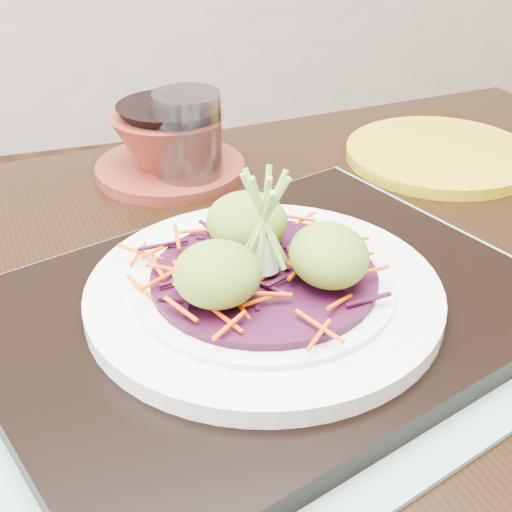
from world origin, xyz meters
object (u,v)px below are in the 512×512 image
object	(u,v)px
serving_tray	(264,311)
terracotta_bowl_set	(169,148)
water_glass	(188,140)
dining_table	(257,376)
yellow_plate	(440,154)
white_plate	(264,292)

from	to	relation	value
serving_tray	terracotta_bowl_set	xyz separation A→B (m)	(-0.01, 0.30, 0.02)
terracotta_bowl_set	water_glass	bearing A→B (deg)	-63.55
dining_table	yellow_plate	world-z (taller)	yellow_plate
dining_table	yellow_plate	distance (m)	0.36
dining_table	yellow_plate	xyz separation A→B (m)	(0.29, 0.20, 0.10)
dining_table	water_glass	xyz separation A→B (m)	(-0.01, 0.23, 0.14)
water_glass	terracotta_bowl_set	bearing A→B (deg)	116.45
terracotta_bowl_set	yellow_plate	size ratio (longest dim) A/B	1.03
dining_table	water_glass	bearing A→B (deg)	85.76
serving_tray	white_plate	bearing A→B (deg)	-153.25
serving_tray	water_glass	world-z (taller)	water_glass
serving_tray	white_plate	xyz separation A→B (m)	(-0.00, -0.00, 0.02)
dining_table	white_plate	distance (m)	0.13
dining_table	serving_tray	distance (m)	0.11
white_plate	dining_table	bearing A→B (deg)	78.98
serving_tray	yellow_plate	distance (m)	0.38
water_glass	yellow_plate	xyz separation A→B (m)	(0.29, -0.02, -0.04)
white_plate	terracotta_bowl_set	world-z (taller)	terracotta_bowl_set
serving_tray	yellow_plate	bearing A→B (deg)	21.28
white_plate	water_glass	world-z (taller)	water_glass
terracotta_bowl_set	dining_table	bearing A→B (deg)	-85.45
dining_table	serving_tray	bearing A→B (deg)	-106.53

